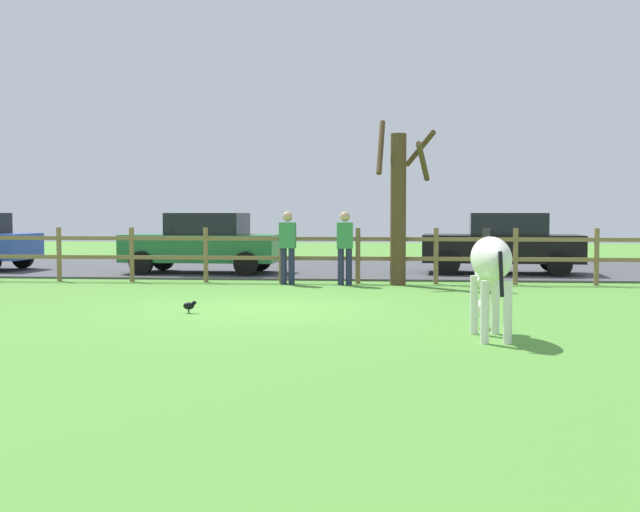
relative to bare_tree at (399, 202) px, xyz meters
The scene contains 10 objects.
ground_plane 5.59m from the bare_tree, 115.84° to the right, with size 60.00×60.00×0.00m, color #549338.
parking_asphalt 5.42m from the bare_tree, 116.81° to the left, with size 28.00×7.40×0.05m, color #47474C.
paddock_fence 2.94m from the bare_tree, behind, with size 21.31×0.11×1.27m.
bare_tree is the anchor object (origin of this frame).
zebra 7.61m from the bare_tree, 81.54° to the right, with size 0.56×1.94×1.41m.
crow_on_grass 6.60m from the bare_tree, 122.02° to the right, with size 0.22×0.10×0.20m.
parked_car_black 4.11m from the bare_tree, 47.75° to the left, with size 4.10×2.09×1.56m.
parked_car_green 5.69m from the bare_tree, 154.19° to the left, with size 4.06×2.01×1.56m.
visitor_left_of_tree 1.54m from the bare_tree, 169.88° to the right, with size 0.37×0.24×1.64m.
visitor_right_of_tree 2.67m from the bare_tree, behind, with size 0.37×0.24×1.64m.
Camera 1 is at (2.19, -13.07, 1.61)m, focal length 44.60 mm.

